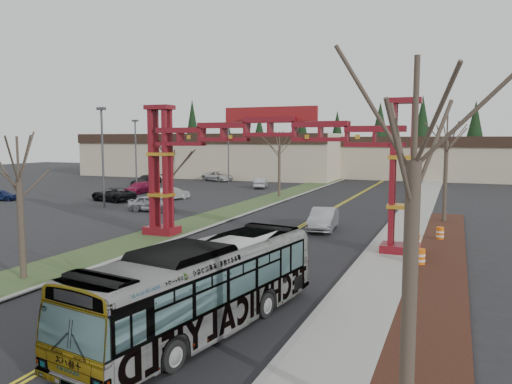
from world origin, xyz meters
The scene contains 35 objects.
ground centered at (0.00, 0.00, 0.00)m, with size 200.00×200.00×0.00m, color black.
road centered at (0.00, 25.00, 0.01)m, with size 12.00×110.00×0.02m, color black.
lane_line_left centered at (-0.12, 25.00, 0.03)m, with size 0.12×100.00×0.01m, color gold.
lane_line_right centered at (0.12, 25.00, 0.03)m, with size 0.12×100.00×0.01m, color gold.
curb_right centered at (6.15, 25.00, 0.07)m, with size 0.30×110.00×0.15m, color gray.
sidewalk_right centered at (7.60, 25.00, 0.08)m, with size 2.60×110.00×0.14m, color gray.
landscape_strip centered at (10.20, 10.00, 0.06)m, with size 2.60×50.00×0.12m, color black.
grass_median centered at (-8.00, 25.00, 0.04)m, with size 4.00×110.00×0.08m, color #344B25.
curb_left centered at (-6.15, 25.00, 0.07)m, with size 0.30×110.00×0.15m, color gray.
gateway_arch centered at (0.00, 18.00, 5.98)m, with size 18.20×1.60×8.90m.
retail_building_west centered at (-30.00, 71.96, 3.76)m, with size 46.00×22.30×7.50m.
retail_building_east centered at (10.00, 79.95, 3.51)m, with size 38.00×20.30×7.00m.
conifer_treeline centered at (0.25, 92.00, 6.49)m, with size 116.10×5.60×13.00m.
transit_bus centered at (2.89, 3.66, 1.56)m, with size 2.63×11.22×3.13m, color #929398.
silver_sedan centered at (1.93, 23.96, 0.80)m, with size 1.70×4.87×1.60m, color #A5A8AD.
parked_car_near_a centered at (-15.16, 27.43, 0.73)m, with size 1.72×4.28×1.46m, color #BABBC3.
parked_car_near_b centered at (-17.90, 35.48, 0.69)m, with size 1.45×4.17×1.37m, color silver.
parked_car_near_c centered at (-23.18, 32.15, 0.74)m, with size 2.45×5.31×1.47m, color black.
parked_car_mid_a centered at (-25.09, 39.55, 0.69)m, with size 1.93×4.76×1.38m, color maroon.
parked_car_mid_b centered at (-34.85, 28.08, 0.63)m, with size 1.49×3.69×1.26m, color navy.
parked_car_far_a centered at (-13.73, 51.29, 0.70)m, with size 1.48×4.24×1.40m, color #AEB1B6.
parked_car_far_b centered at (-24.13, 59.26, 0.77)m, with size 2.55×5.53×1.54m, color silver.
parked_car_far_c centered at (-30.13, 48.45, 0.77)m, with size 2.15×5.29×1.54m, color black.
bare_tree_median_near centered at (-8.00, 6.05, 4.75)m, with size 3.01×3.01×6.76m.
bare_tree_median_mid centered at (-8.00, 19.29, 5.00)m, with size 3.16×3.16×7.11m.
bare_tree_median_far centered at (-8.00, 42.49, 5.37)m, with size 3.12×3.12×7.46m.
bare_tree_right_near centered at (10.00, -0.36, 6.13)m, with size 3.25×3.25×8.32m.
bare_tree_right_far centered at (10.00, 30.85, 6.42)m, with size 3.24×3.24×8.61m.
light_pole_near centered at (-20.91, 27.89, 5.58)m, with size 0.84×0.42×9.64m.
light_pole_mid centered at (-28.42, 43.76, 5.28)m, with size 0.79×0.40×9.12m.
light_pole_far centered at (-20.03, 54.49, 5.25)m, with size 0.79×0.39×9.08m.
street_sign centered at (8.99, 12.21, 1.45)m, with size 0.44×0.19×2.02m.
barrel_south centered at (9.24, 15.66, 0.47)m, with size 0.50×0.50×0.93m.
barrel_mid centered at (8.72, 19.05, 0.53)m, with size 0.57×0.57×1.06m.
barrel_north centered at (9.97, 23.07, 0.46)m, with size 0.49×0.49×0.91m.
Camera 1 is at (10.84, -11.18, 6.63)m, focal length 35.00 mm.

